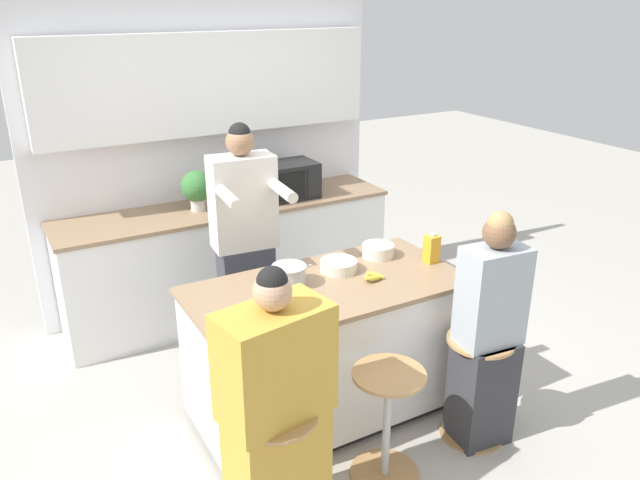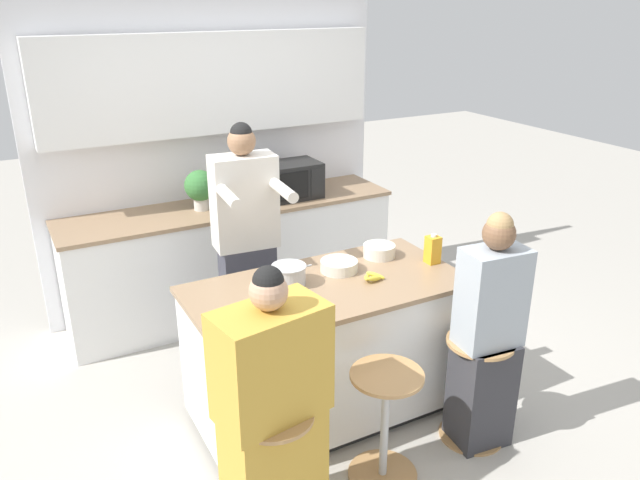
# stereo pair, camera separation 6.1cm
# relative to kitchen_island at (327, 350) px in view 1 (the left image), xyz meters

# --- Properties ---
(ground_plane) EXTENTS (16.00, 16.00, 0.00)m
(ground_plane) POSITION_rel_kitchen_island_xyz_m (0.00, 0.00, -0.45)
(ground_plane) COLOR #B2ADA3
(wall_back) EXTENTS (2.83, 0.22, 2.70)m
(wall_back) POSITION_rel_kitchen_island_xyz_m (0.00, 1.85, 1.09)
(wall_back) COLOR white
(wall_back) RESTS_ON ground_plane
(back_counter) EXTENTS (2.64, 0.61, 0.92)m
(back_counter) POSITION_rel_kitchen_island_xyz_m (0.00, 1.56, 0.01)
(back_counter) COLOR white
(back_counter) RESTS_ON ground_plane
(kitchen_island) EXTENTS (1.62, 0.81, 0.89)m
(kitchen_island) POSITION_rel_kitchen_island_xyz_m (0.00, 0.00, 0.00)
(kitchen_island) COLOR black
(kitchen_island) RESTS_ON ground_plane
(bar_stool_leftmost) EXTENTS (0.39, 0.39, 0.65)m
(bar_stool_leftmost) POSITION_rel_kitchen_island_xyz_m (-0.65, -0.66, -0.08)
(bar_stool_leftmost) COLOR tan
(bar_stool_leftmost) RESTS_ON ground_plane
(bar_stool_center) EXTENTS (0.39, 0.39, 0.65)m
(bar_stool_center) POSITION_rel_kitchen_island_xyz_m (0.00, -0.64, -0.08)
(bar_stool_center) COLOR tan
(bar_stool_center) RESTS_ON ground_plane
(bar_stool_rightmost) EXTENTS (0.39, 0.39, 0.65)m
(bar_stool_rightmost) POSITION_rel_kitchen_island_xyz_m (0.65, -0.62, -0.08)
(bar_stool_rightmost) COLOR tan
(bar_stool_rightmost) RESTS_ON ground_plane
(person_cooking) EXTENTS (0.46, 0.59, 1.72)m
(person_cooking) POSITION_rel_kitchen_island_xyz_m (-0.20, 0.74, 0.40)
(person_cooking) COLOR #383842
(person_cooking) RESTS_ON ground_plane
(person_wrapped_blanket) EXTENTS (0.55, 0.36, 1.39)m
(person_wrapped_blanket) POSITION_rel_kitchen_island_xyz_m (-0.64, -0.65, 0.20)
(person_wrapped_blanket) COLOR gold
(person_wrapped_blanket) RESTS_ON ground_plane
(person_seated_near) EXTENTS (0.37, 0.29, 1.42)m
(person_seated_near) POSITION_rel_kitchen_island_xyz_m (0.66, -0.65, 0.20)
(person_seated_near) COLOR #333338
(person_seated_near) RESTS_ON ground_plane
(cooking_pot) EXTENTS (0.29, 0.20, 0.12)m
(cooking_pot) POSITION_rel_kitchen_island_xyz_m (-0.19, 0.11, 0.50)
(cooking_pot) COLOR #B7BABC
(cooking_pot) RESTS_ON kitchen_island
(fruit_bowl) EXTENTS (0.23, 0.23, 0.07)m
(fruit_bowl) POSITION_rel_kitchen_island_xyz_m (0.16, 0.13, 0.47)
(fruit_bowl) COLOR silver
(fruit_bowl) RESTS_ON kitchen_island
(mixing_bowl_steel) EXTENTS (0.21, 0.21, 0.08)m
(mixing_bowl_steel) POSITION_rel_kitchen_island_xyz_m (0.50, 0.20, 0.48)
(mixing_bowl_steel) COLOR silver
(mixing_bowl_steel) RESTS_ON kitchen_island
(coffee_cup_near) EXTENTS (0.10, 0.07, 0.08)m
(coffee_cup_near) POSITION_rel_kitchen_island_xyz_m (-0.38, -0.15, 0.48)
(coffee_cup_near) COLOR #4C7099
(coffee_cup_near) RESTS_ON kitchen_island
(banana_bunch) EXTENTS (0.16, 0.11, 0.05)m
(banana_bunch) POSITION_rel_kitchen_island_xyz_m (0.26, -0.08, 0.46)
(banana_bunch) COLOR yellow
(banana_bunch) RESTS_ON kitchen_island
(juice_carton) EXTENTS (0.08, 0.08, 0.19)m
(juice_carton) POSITION_rel_kitchen_island_xyz_m (0.74, -0.03, 0.53)
(juice_carton) COLOR gold
(juice_carton) RESTS_ON kitchen_island
(microwave) EXTENTS (0.56, 0.33, 0.29)m
(microwave) POSITION_rel_kitchen_island_xyz_m (0.46, 1.52, 0.61)
(microwave) COLOR black
(microwave) RESTS_ON back_counter
(potted_plant) EXTENTS (0.24, 0.24, 0.31)m
(potted_plant) POSITION_rel_kitchen_island_xyz_m (-0.23, 1.56, 0.65)
(potted_plant) COLOR beige
(potted_plant) RESTS_ON back_counter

